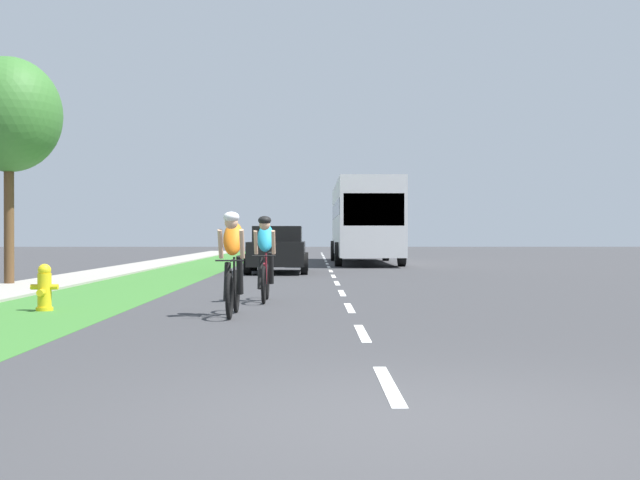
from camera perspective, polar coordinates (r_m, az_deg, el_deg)
ground_plane at (r=25.39m, az=0.88°, el=-2.43°), size 120.00×120.00×0.00m
grass_verge at (r=25.75m, az=-10.27°, el=-2.39°), size 2.66×70.00×0.01m
sidewalk_concrete at (r=26.23m, az=-15.20°, el=-2.34°), size 1.91×70.00×0.10m
lane_markings_center at (r=29.38m, az=0.69°, el=-2.05°), size 0.12×54.30×0.01m
fire_hydrant_yellow at (r=13.85m, az=-18.88°, el=-3.23°), size 0.44×0.38×0.76m
cyclist_lead at (r=12.31m, az=-6.18°, el=-1.61°), size 0.42×1.72×1.58m
cyclist_trailing at (r=14.93m, az=-3.88°, el=-1.26°), size 0.42×1.72×1.58m
sedan_black at (r=26.46m, az=-3.00°, el=-0.65°), size 1.98×4.30×1.52m
bus_white at (r=35.58m, az=3.12°, el=1.55°), size 2.78×11.60×3.48m
street_tree_near at (r=21.31m, az=-21.11°, el=8.20°), size 2.55×2.55×5.58m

